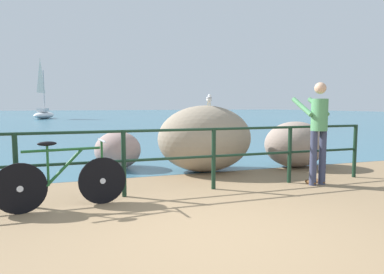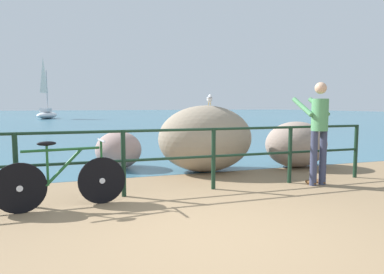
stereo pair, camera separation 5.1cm
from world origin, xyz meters
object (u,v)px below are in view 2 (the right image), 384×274
Objects in this scene: sailboat at (47,112)px; breakwater_boulder_right at (296,144)px; seagull at (210,99)px; breakwater_boulder_main at (206,139)px; person_at_railing at (318,128)px; breakwater_boulder_left at (119,150)px; bicycle at (63,180)px.

breakwater_boulder_right is at bearing -150.88° from sailboat.
sailboat is (-7.74, 31.42, 0.20)m from breakwater_boulder_right.
breakwater_boulder_main is at bearing 92.02° from seagull.
person_at_railing is 5.38× the size of seagull.
person_at_railing is 2.26m from seagull.
seagull is at bearing 176.36° from breakwater_boulder_right.
seagull is (-2.04, 0.13, 1.01)m from breakwater_boulder_right.
seagull reaches higher than breakwater_boulder_left.
sailboat is at bearing 100.20° from breakwater_boulder_main.
breakwater_boulder_left is at bearing 151.88° from breakwater_boulder_main.
person_at_railing is at bearing -114.96° from seagull.
breakwater_boulder_main is 1.41× the size of breakwater_boulder_right.
person_at_railing is 33.77m from sailboat.
bicycle is 1.67× the size of breakwater_boulder_left.
seagull is (2.81, 1.80, 1.13)m from bicycle.
breakwater_boulder_left is (-1.70, 0.91, -0.28)m from breakwater_boulder_main.
person_at_railing reaches higher than seagull.
breakwater_boulder_right is (4.85, 1.67, 0.12)m from bicycle.
breakwater_boulder_right is (3.81, -1.07, 0.10)m from breakwater_boulder_left.
seagull is 0.05× the size of sailboat.
person_at_railing reaches higher than breakwater_boulder_left.
person_at_railing is 1.25× the size of breakwater_boulder_right.
bicycle is 3.53m from seagull.
bicycle is 33.22m from sailboat.
seagull is (1.78, -0.94, 1.12)m from breakwater_boulder_left.
person_at_railing is (4.16, 0.07, 0.60)m from bicycle.
breakwater_boulder_main reaches higher than breakwater_boulder_right.
sailboat reaches higher than bicycle.
breakwater_boulder_left is at bearing 61.82° from bicycle.
sailboat is at bearing 103.83° from breakwater_boulder_right.
breakwater_boulder_right is at bearing -15.72° from breakwater_boulder_left.
breakwater_boulder_left is 3.05× the size of seagull.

